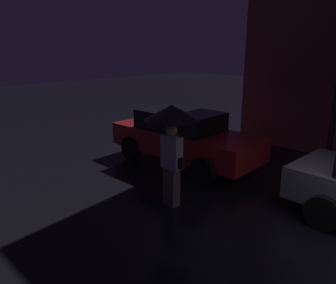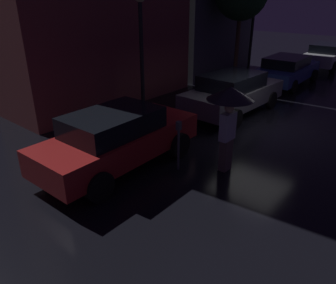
% 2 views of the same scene
% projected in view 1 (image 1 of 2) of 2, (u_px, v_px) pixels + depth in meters
% --- Properties ---
extents(parked_car_red, '(4.55, 1.95, 1.54)m').
position_uv_depth(parked_car_red, '(183.00, 136.00, 9.55)').
color(parked_car_red, maroon).
rests_on(parked_car_red, ground).
extents(pedestrian_with_umbrella, '(1.14, 1.14, 2.20)m').
position_uv_depth(pedestrian_with_umbrella, '(172.00, 127.00, 6.66)').
color(pedestrian_with_umbrella, '#66564C').
rests_on(pedestrian_with_umbrella, ground).
extents(parking_meter, '(0.12, 0.10, 1.33)m').
position_uv_depth(parking_meter, '(175.00, 152.00, 8.08)').
color(parking_meter, '#4C5154').
rests_on(parking_meter, ground).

